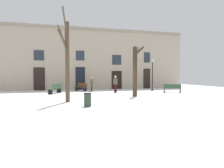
{
  "coord_description": "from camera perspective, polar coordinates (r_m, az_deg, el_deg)",
  "views": [
    {
      "loc": [
        -4.15,
        -14.13,
        1.75
      ],
      "look_at": [
        0.0,
        1.87,
        0.99
      ],
      "focal_mm": 30.63,
      "sensor_mm": 36.0,
      "label": 1
    }
  ],
  "objects": [
    {
      "name": "tree_near_facade",
      "position": [
        15.87,
        6.95,
        4.33
      ],
      "size": [
        1.14,
        1.52,
        4.23
      ],
      "color": "#382B1E",
      "rests_on": "ground"
    },
    {
      "name": "litter_bin",
      "position": [
        10.79,
        -7.29,
        -4.67
      ],
      "size": [
        0.44,
        0.44,
        0.76
      ],
      "color": "#2D3D2D",
      "rests_on": "ground"
    },
    {
      "name": "ground_plane",
      "position": [
        14.83,
        1.82,
        -4.15
      ],
      "size": [
        37.46,
        37.46,
        0.0
      ],
      "primitive_type": "plane",
      "color": "white"
    },
    {
      "name": "streetlamp",
      "position": [
        22.31,
        11.97,
        3.9
      ],
      "size": [
        0.3,
        0.3,
        3.7
      ],
      "color": "black",
      "rests_on": "ground"
    },
    {
      "name": "person_by_shop_door",
      "position": [
        20.54,
        -6.1,
        0.12
      ],
      "size": [
        0.36,
        0.44,
        1.57
      ],
      "rotation": [
        0.0,
        0.0,
        1.13
      ],
      "color": "#2D271E",
      "rests_on": "ground"
    },
    {
      "name": "bench_by_litter_bin",
      "position": [
        19.13,
        -16.53,
        -1.3
      ],
      "size": [
        1.25,
        1.93,
        0.93
      ],
      "rotation": [
        0.0,
        0.0,
        4.28
      ],
      "color": "#2D4C33",
      "rests_on": "ground"
    },
    {
      "name": "building_facade",
      "position": [
        24.12,
        -4.63,
        7.62
      ],
      "size": [
        23.41,
        0.6,
        7.61
      ],
      "color": "tan",
      "rests_on": "ground"
    },
    {
      "name": "tree_center",
      "position": [
        12.77,
        -13.31,
        7.21
      ],
      "size": [
        0.76,
        1.2,
        5.84
      ],
      "color": "#4C3D2D",
      "rests_on": "ground"
    },
    {
      "name": "person_crossing_plaza",
      "position": [
        19.24,
        1.02,
        0.25
      ],
      "size": [
        0.44,
        0.38,
        1.72
      ],
      "rotation": [
        0.0,
        0.0,
        3.67
      ],
      "color": "#350F0F",
      "rests_on": "ground"
    },
    {
      "name": "bench_far_corner",
      "position": [
        20.1,
        17.53,
        -1.22
      ],
      "size": [
        1.71,
        1.23,
        0.86
      ],
      "rotation": [
        0.0,
        0.0,
        2.65
      ],
      "color": "#2D4C33",
      "rests_on": "ground"
    },
    {
      "name": "bench_near_center_tree",
      "position": [
        21.49,
        -9.16,
        -0.83
      ],
      "size": [
        1.26,
        1.87,
        0.9
      ],
      "rotation": [
        0.0,
        0.0,
        5.18
      ],
      "color": "brown",
      "rests_on": "ground"
    }
  ]
}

